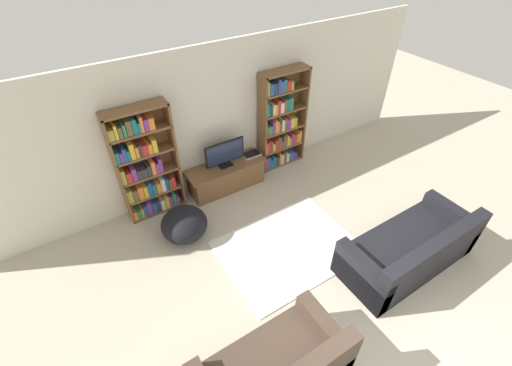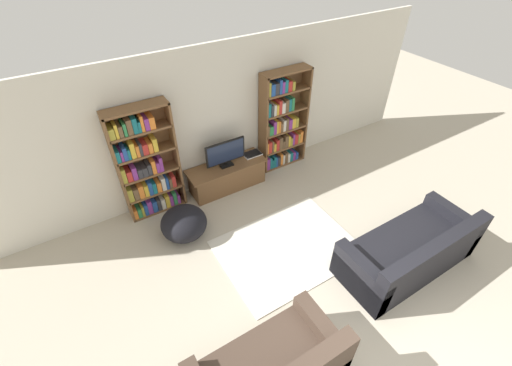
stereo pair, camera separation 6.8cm
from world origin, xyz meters
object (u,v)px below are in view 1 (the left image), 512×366
(bookshelf_left, at_px, (145,167))
(tv_stand, at_px, (226,176))
(beanbag_ottoman, at_px, (184,224))
(television, at_px, (225,153))
(laptop, at_px, (251,154))
(bookshelf_right, at_px, (280,123))
(couch_right_sofa, at_px, (409,250))

(bookshelf_left, xyz_separation_m, tv_stand, (1.37, -0.13, -0.68))
(tv_stand, distance_m, beanbag_ottoman, 1.37)
(television, bearing_deg, bookshelf_left, 174.30)
(beanbag_ottoman, bearing_deg, laptop, 24.07)
(television, distance_m, beanbag_ottoman, 1.46)
(bookshelf_left, bearing_deg, laptop, -2.61)
(bookshelf_right, xyz_separation_m, tv_stand, (-1.28, -0.13, -0.68))
(bookshelf_right, xyz_separation_m, couch_right_sofa, (0.14, -3.14, -0.64))
(tv_stand, xyz_separation_m, laptop, (0.58, 0.05, 0.26))
(couch_right_sofa, bearing_deg, television, 115.23)
(couch_right_sofa, relative_size, beanbag_ottoman, 2.82)
(tv_stand, bearing_deg, television, -90.00)
(bookshelf_right, distance_m, laptop, 0.82)
(tv_stand, distance_m, couch_right_sofa, 3.32)
(bookshelf_left, relative_size, tv_stand, 1.34)
(beanbag_ottoman, bearing_deg, tv_stand, 32.21)
(couch_right_sofa, height_order, beanbag_ottoman, couch_right_sofa)
(tv_stand, height_order, couch_right_sofa, couch_right_sofa)
(bookshelf_right, bearing_deg, beanbag_ottoman, -160.50)
(television, xyz_separation_m, beanbag_ottoman, (-1.16, -0.73, -0.52))
(bookshelf_left, distance_m, television, 1.38)
(tv_stand, xyz_separation_m, beanbag_ottoman, (-1.16, -0.73, 0.00))
(bookshelf_left, height_order, beanbag_ottoman, bookshelf_left)
(bookshelf_left, height_order, couch_right_sofa, bookshelf_left)
(bookshelf_right, bearing_deg, bookshelf_left, 179.99)
(television, relative_size, couch_right_sofa, 0.36)
(beanbag_ottoman, bearing_deg, couch_right_sofa, -41.52)
(bookshelf_left, xyz_separation_m, television, (1.37, -0.14, -0.16))
(couch_right_sofa, bearing_deg, tv_stand, 115.22)
(bookshelf_left, xyz_separation_m, bookshelf_right, (2.65, -0.00, -0.00))
(beanbag_ottoman, bearing_deg, bookshelf_right, 19.50)
(tv_stand, bearing_deg, beanbag_ottoman, -147.79)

